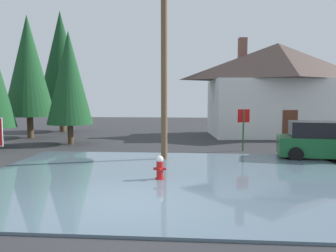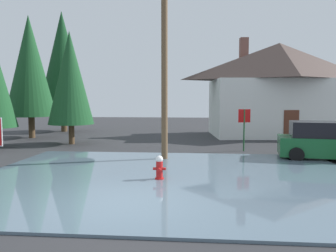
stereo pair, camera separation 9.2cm
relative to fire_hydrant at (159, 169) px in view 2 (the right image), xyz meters
name	(u,v)px [view 2 (the right image)]	position (x,y,z in m)	size (l,w,h in m)	color
ground_plane	(124,206)	(-0.65, -2.54, -0.47)	(80.00, 80.00, 0.10)	#2D2D30
flood_puddle	(168,178)	(0.26, 0.35, -0.39)	(13.29, 10.03, 0.07)	slate
lane_stop_bar	(138,231)	(0.01, -4.22, -0.42)	(4.33, 0.30, 0.01)	silver
fire_hydrant	(159,169)	(0.00, 0.00, 0.00)	(0.43, 0.37, 0.86)	red
utility_pole	(164,65)	(-0.19, 3.76, 3.81)	(1.60, 0.28, 8.13)	brown
stop_sign_far	(244,121)	(3.72, 6.69, 1.17)	(0.70, 0.26, 2.23)	#1E4C28
house	(278,88)	(7.25, 14.39, 3.12)	(10.82, 6.78, 7.36)	silver
parked_car	(326,142)	(7.09, 4.55, 0.39)	(4.55, 2.65, 1.72)	#195B2D
pine_tree_mid_left	(30,66)	(-10.33, 11.43, 4.58)	(3.40, 3.40, 8.50)	#4C3823
pine_tree_short_left	(70,78)	(-6.34, 8.56, 3.57)	(2.71, 2.71, 6.78)	#4C3823
pine_tree_far_center	(63,61)	(-9.86, 16.02, 5.41)	(3.97, 3.97, 9.92)	#4C3823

